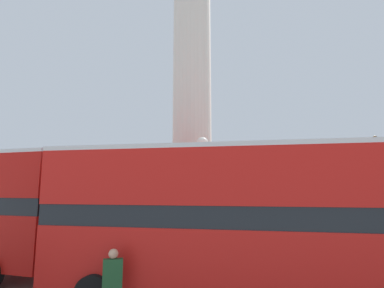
{
  "coord_description": "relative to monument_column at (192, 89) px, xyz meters",
  "views": [
    {
      "loc": [
        3.95,
        -15.13,
        3.12
      ],
      "look_at": [
        0.0,
        0.0,
        5.41
      ],
      "focal_mm": 28.0,
      "sensor_mm": 36.0,
      "label": 1
    }
  ],
  "objects": [
    {
      "name": "bus_b",
      "position": [
        3.53,
        -6.64,
        -6.1
      ],
      "size": [
        11.52,
        3.45,
        4.24
      ],
      "rotation": [
        0.0,
        0.0,
        0.07
      ],
      "color": "red",
      "rests_on": "ground_plane"
    },
    {
      "name": "equestrian_statue",
      "position": [
        10.5,
        5.99,
        -6.52
      ],
      "size": [
        3.77,
        3.29,
        6.41
      ],
      "rotation": [
        0.0,
        0.0,
        0.4
      ],
      "color": "beige",
      "rests_on": "ground_plane"
    },
    {
      "name": "ground_plane",
      "position": [
        0.0,
        0.0,
        -8.45
      ],
      "size": [
        200.0,
        200.0,
        0.0
      ],
      "primitive_type": "plane",
      "color": "gray"
    },
    {
      "name": "street_lamp",
      "position": [
        1.2,
        -2.84,
        -5.14
      ],
      "size": [
        0.5,
        0.5,
        5.26
      ],
      "color": "black",
      "rests_on": "ground_plane"
    },
    {
      "name": "monument_column",
      "position": [
        0.0,
        0.0,
        0.0
      ],
      "size": [
        4.61,
        4.61,
        21.23
      ],
      "color": "beige",
      "rests_on": "ground_plane"
    },
    {
      "name": "pedestrian_by_plinth",
      "position": [
        0.34,
        -8.57,
        -7.5
      ],
      "size": [
        0.48,
        0.37,
        1.71
      ],
      "rotation": [
        0.0,
        0.0,
        3.64
      ],
      "color": "#192347",
      "rests_on": "ground_plane"
    }
  ]
}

